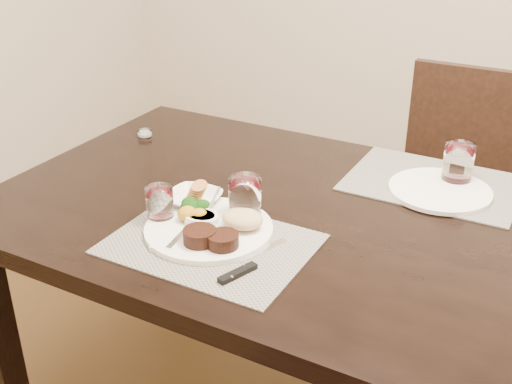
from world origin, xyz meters
The scene contains 14 objects.
dining_table centered at (0.00, 0.00, 0.67)m, with size 2.00×1.00×0.75m.
chair_far centered at (0.00, 0.93, 0.50)m, with size 0.42×0.42×0.90m.
placemat_near centered at (-0.31, -0.25, 0.75)m, with size 0.46×0.34×0.00m, color slate.
placemat_far centered at (0.06, 0.32, 0.75)m, with size 0.46×0.34×0.00m, color slate.
dinner_plate centered at (-0.33, -0.21, 0.77)m, with size 0.31×0.31×0.06m.
napkin_fork centered at (-0.37, -0.25, 0.76)m, with size 0.12×0.19×0.02m.
steak_knife centered at (-0.19, -0.31, 0.76)m, with size 0.06×0.23×0.01m.
cracker_bowl centered at (-0.45, -0.11, 0.77)m, with size 0.15×0.15×0.06m.
sauce_ramekin centered at (-0.37, -0.19, 0.77)m, with size 0.09×0.14×0.07m.
wine_glass_near centered at (-0.30, -0.11, 0.80)m, with size 0.08×0.08×0.11m.
far_plate centered at (0.09, 0.27, 0.76)m, with size 0.27×0.27×0.01m, color white.
wine_glass_far centered at (0.11, 0.36, 0.80)m, with size 0.08×0.08×0.11m.
wine_glass_side centered at (-0.48, -0.21, 0.79)m, with size 0.07×0.07×0.09m.
salt_cellar centered at (-0.86, 0.23, 0.76)m, with size 0.05×0.05×0.02m.
Camera 1 is at (0.40, -1.32, 1.53)m, focal length 45.00 mm.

